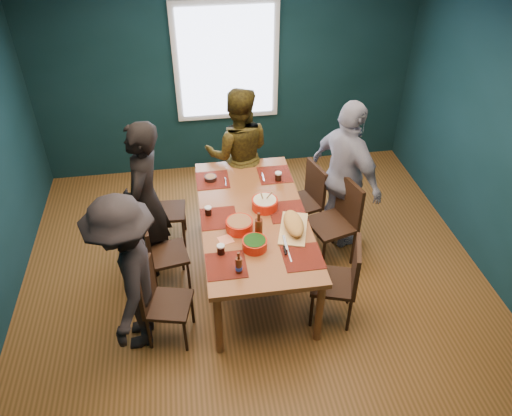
{
  "coord_description": "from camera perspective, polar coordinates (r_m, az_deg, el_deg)",
  "views": [
    {
      "loc": [
        -0.59,
        -3.72,
        3.9
      ],
      "look_at": [
        0.02,
        0.17,
        0.93
      ],
      "focal_mm": 35.0,
      "sensor_mm": 36.0,
      "label": 1
    }
  ],
  "objects": [
    {
      "name": "person_back",
      "position": [
        5.98,
        -2.01,
        6.18
      ],
      "size": [
        0.88,
        0.72,
        1.66
      ],
      "primitive_type": "imported",
      "rotation": [
        0.0,
        0.0,
        3.02
      ],
      "color": "black",
      "rests_on": "floor"
    },
    {
      "name": "dining_table",
      "position": [
        5.08,
        -0.32,
        -1.48
      ],
      "size": [
        1.07,
        2.13,
        0.81
      ],
      "rotation": [
        0.0,
        0.0,
        -0.01
      ],
      "color": "brown",
      "rests_on": "floor"
    },
    {
      "name": "napkin_c",
      "position": [
        4.6,
        4.99,
        -5.28
      ],
      "size": [
        0.23,
        0.23,
        0.0
      ],
      "primitive_type": "cube",
      "rotation": [
        0.0,
        0.0,
        0.73
      ],
      "color": "#E98662",
      "rests_on": "dining_table"
    },
    {
      "name": "chair_left_near",
      "position": [
        4.7,
        -11.04,
        -10.02
      ],
      "size": [
        0.48,
        0.48,
        0.88
      ],
      "rotation": [
        0.0,
        0.0,
        -0.24
      ],
      "color": "black",
      "rests_on": "floor"
    },
    {
      "name": "bowl_dumpling",
      "position": [
        5.09,
        1.0,
        0.53
      ],
      "size": [
        0.27,
        0.27,
        0.25
      ],
      "color": "red",
      "rests_on": "dining_table"
    },
    {
      "name": "cutting_board",
      "position": [
        4.83,
        4.3,
        -1.93
      ],
      "size": [
        0.39,
        0.65,
        0.14
      ],
      "rotation": [
        0.0,
        0.0,
        -0.3
      ],
      "color": "#DCC276",
      "rests_on": "dining_table"
    },
    {
      "name": "cola_glass_d",
      "position": [
        5.03,
        -5.48,
        -0.31
      ],
      "size": [
        0.07,
        0.07,
        0.1
      ],
      "color": "black",
      "rests_on": "dining_table"
    },
    {
      "name": "cola_glass_a",
      "position": [
        4.57,
        -4.04,
        -4.72
      ],
      "size": [
        0.07,
        0.07,
        0.1
      ],
      "color": "black",
      "rests_on": "dining_table"
    },
    {
      "name": "cola_glass_b",
      "position": [
        4.79,
        4.89,
        -2.46
      ],
      "size": [
        0.07,
        0.07,
        0.1
      ],
      "color": "black",
      "rests_on": "dining_table"
    },
    {
      "name": "chair_right_near",
      "position": [
        4.83,
        9.96,
        -7.73
      ],
      "size": [
        0.53,
        0.53,
        0.93
      ],
      "rotation": [
        0.0,
        0.0,
        -0.32
      ],
      "color": "black",
      "rests_on": "floor"
    },
    {
      "name": "chair_right_far",
      "position": [
        5.82,
        5.89,
        1.44
      ],
      "size": [
        0.5,
        0.5,
        0.91
      ],
      "rotation": [
        0.0,
        0.0,
        0.27
      ],
      "color": "black",
      "rests_on": "floor"
    },
    {
      "name": "cola_glass_c",
      "position": [
        5.51,
        2.56,
        3.65
      ],
      "size": [
        0.08,
        0.08,
        0.11
      ],
      "color": "black",
      "rests_on": "dining_table"
    },
    {
      "name": "bowl_salad",
      "position": [
        4.82,
        -1.91,
        -1.94
      ],
      "size": [
        0.27,
        0.27,
        0.11
      ],
      "color": "red",
      "rests_on": "dining_table"
    },
    {
      "name": "chair_left_far",
      "position": [
        5.77,
        -10.92,
        0.23
      ],
      "size": [
        0.41,
        0.41,
        0.86
      ],
      "rotation": [
        0.0,
        0.0,
        -0.06
      ],
      "color": "black",
      "rests_on": "floor"
    },
    {
      "name": "person_near_left",
      "position": [
        4.52,
        -14.45,
        -7.52
      ],
      "size": [
        0.65,
        1.08,
        1.63
      ],
      "primitive_type": "imported",
      "rotation": [
        0.0,
        0.0,
        4.67
      ],
      "color": "black",
      "rests_on": "floor"
    },
    {
      "name": "room",
      "position": [
        4.76,
        -0.44,
        4.96
      ],
      "size": [
        5.01,
        5.01,
        2.71
      ],
      "color": "brown",
      "rests_on": "ground"
    },
    {
      "name": "person_far_left",
      "position": [
        5.21,
        -12.49,
        0.72
      ],
      "size": [
        0.56,
        0.72,
        1.77
      ],
      "primitive_type": "imported",
      "rotation": [
        0.0,
        0.0,
        4.49
      ],
      "color": "black",
      "rests_on": "floor"
    },
    {
      "name": "bowl_herbs",
      "position": [
        4.61,
        -0.15,
        -4.11
      ],
      "size": [
        0.23,
        0.23,
        0.1
      ],
      "color": "red",
      "rests_on": "dining_table"
    },
    {
      "name": "small_bowl",
      "position": [
        5.55,
        -5.22,
        3.43
      ],
      "size": [
        0.13,
        0.13,
        0.06
      ],
      "color": "black",
      "rests_on": "dining_table"
    },
    {
      "name": "beer_bottle_b",
      "position": [
        4.71,
        0.32,
        -2.26
      ],
      "size": [
        0.07,
        0.07,
        0.28
      ],
      "color": "#461A0C",
      "rests_on": "dining_table"
    },
    {
      "name": "chair_left_mid",
      "position": [
        5.17,
        -11.1,
        -4.71
      ],
      "size": [
        0.46,
        0.46,
        0.88
      ],
      "rotation": [
        0.0,
        0.0,
        0.17
      ],
      "color": "black",
      "rests_on": "floor"
    },
    {
      "name": "person_right",
      "position": [
        5.55,
        10.23,
        3.51
      ],
      "size": [
        0.82,
        1.12,
        1.77
      ],
      "primitive_type": "imported",
      "rotation": [
        0.0,
        0.0,
        1.99
      ],
      "color": "white",
      "rests_on": "floor"
    },
    {
      "name": "napkin_b",
      "position": [
        4.75,
        -3.49,
        -3.64
      ],
      "size": [
        0.16,
        0.16,
        0.0
      ],
      "primitive_type": "cube",
      "rotation": [
        0.0,
        0.0,
        0.28
      ],
      "color": "#E98662",
      "rests_on": "dining_table"
    },
    {
      "name": "chair_right_mid",
      "position": [
        5.48,
        9.51,
        -0.86
      ],
      "size": [
        0.55,
        0.55,
        0.99
      ],
      "rotation": [
        0.0,
        0.0,
        0.28
      ],
      "color": "black",
      "rests_on": "floor"
    },
    {
      "name": "beer_bottle_a",
      "position": [
        4.36,
        -1.98,
        -6.59
      ],
      "size": [
        0.06,
        0.06,
        0.23
      ],
      "color": "#461A0C",
      "rests_on": "dining_table"
    },
    {
      "name": "napkin_a",
      "position": [
        5.1,
        3.31,
        -0.32
      ],
      "size": [
        0.15,
        0.15,
        0.0
      ],
      "primitive_type": "cube",
      "rotation": [
        0.0,
        0.0,
        -0.22
      ],
      "color": "#E98662",
      "rests_on": "dining_table"
    }
  ]
}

